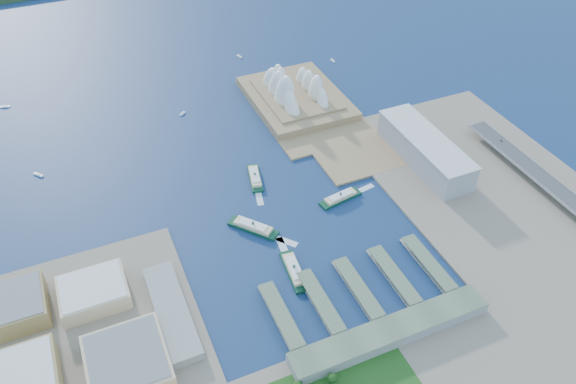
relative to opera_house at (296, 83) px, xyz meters
name	(u,v)px	position (x,y,z in m)	size (l,w,h in m)	color
ground	(313,247)	(-105.00, -280.00, -32.00)	(3000.00, 3000.00, 0.00)	#102A4C
east_land	(518,215)	(135.00, -330.00, -30.50)	(240.00, 500.00, 3.00)	gray
peninsula	(303,108)	(2.50, -20.00, -30.50)	(135.00, 220.00, 3.00)	#937550
opera_house	(296,83)	(0.00, 0.00, 0.00)	(134.00, 180.00, 58.00)	white
toaster_building	(425,150)	(90.00, -200.00, -11.50)	(45.00, 155.00, 35.00)	#95959A
expressway	(566,202)	(195.00, -340.00, -23.07)	(26.00, 340.00, 11.85)	gray
west_buildings	(85,372)	(-355.00, -350.00, -15.50)	(200.00, 280.00, 27.00)	#9A804D
ferry_wharves	(358,289)	(-91.00, -355.00, -27.35)	(184.00, 90.00, 9.30)	#52634A
terminal_building	(391,332)	(-90.00, -415.00, -23.00)	(200.00, 28.00, 12.00)	gray
ferry_a	(253,226)	(-155.61, -228.36, -26.37)	(15.16, 59.57, 11.26)	#0E3A24
ferry_b	(255,176)	(-121.85, -145.52, -26.92)	(13.69, 53.78, 10.17)	#0E3A24
ferry_c	(294,269)	(-139.33, -305.59, -26.50)	(14.82, 58.22, 11.01)	#0E3A24
ferry_d	(340,196)	(-41.62, -222.29, -26.84)	(13.89, 54.57, 10.32)	#0E3A24
boat_a	(38,174)	(-370.45, -28.92, -30.62)	(3.58, 14.30, 2.76)	white
boat_b	(182,113)	(-165.45, 36.43, -30.64)	(3.53, 10.08, 2.72)	white
boat_c	(333,60)	(109.19, 94.51, -30.68)	(3.41, 11.70, 2.63)	white
boat_d	(5,107)	(-401.91, 159.34, -30.77)	(3.19, 14.60, 2.46)	white
boat_e	(239,56)	(-29.39, 171.15, -30.55)	(3.75, 11.79, 2.89)	white
car_c	(501,141)	(199.00, -217.76, -16.53)	(1.75, 4.29, 1.25)	slate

